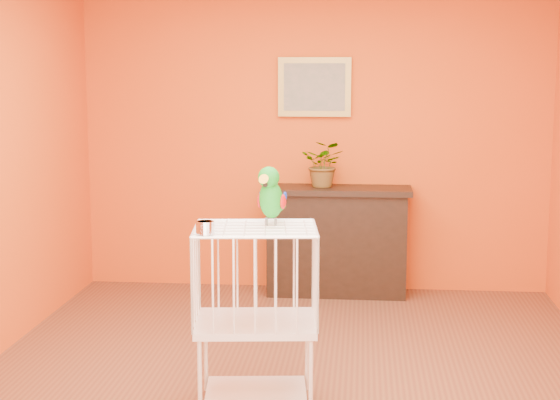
# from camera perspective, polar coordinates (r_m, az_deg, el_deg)

# --- Properties ---
(ground) EXTENTS (4.50, 4.50, 0.00)m
(ground) POSITION_cam_1_polar(r_m,az_deg,el_deg) (5.46, 0.85, -11.71)
(ground) COLOR brown
(ground) RESTS_ON ground
(room_shell) EXTENTS (4.50, 4.50, 4.50)m
(room_shell) POSITION_cam_1_polar(r_m,az_deg,el_deg) (5.13, 0.89, 5.11)
(room_shell) COLOR #DF5215
(room_shell) RESTS_ON ground
(console_cabinet) EXTENTS (1.24, 0.44, 0.92)m
(console_cabinet) POSITION_cam_1_polar(r_m,az_deg,el_deg) (7.28, 3.79, -2.72)
(console_cabinet) COLOR black
(console_cabinet) RESTS_ON ground
(potted_plant) EXTENTS (0.43, 0.46, 0.30)m
(potted_plant) POSITION_cam_1_polar(r_m,az_deg,el_deg) (7.20, 2.96, 2.07)
(potted_plant) COLOR #26722D
(potted_plant) RESTS_ON console_cabinet
(framed_picture) EXTENTS (0.62, 0.04, 0.50)m
(framed_picture) POSITION_cam_1_polar(r_m,az_deg,el_deg) (7.33, 2.31, 7.52)
(framed_picture) COLOR #A18439
(framed_picture) RESTS_ON room_shell
(birdcage) EXTENTS (0.72, 0.59, 1.04)m
(birdcage) POSITION_cam_1_polar(r_m,az_deg,el_deg) (4.87, -1.63, -7.61)
(birdcage) COLOR white
(birdcage) RESTS_ON ground
(feed_cup) EXTENTS (0.10, 0.10, 0.07)m
(feed_cup) POSITION_cam_1_polar(r_m,az_deg,el_deg) (4.56, -5.00, -1.84)
(feed_cup) COLOR silver
(feed_cup) RESTS_ON birdcage
(parrot) EXTENTS (0.18, 0.31, 0.34)m
(parrot) POSITION_cam_1_polar(r_m,az_deg,el_deg) (4.78, -0.61, 0.32)
(parrot) COLOR #59544C
(parrot) RESTS_ON birdcage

